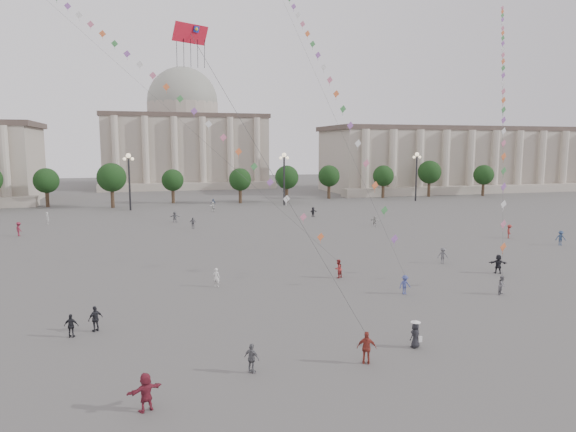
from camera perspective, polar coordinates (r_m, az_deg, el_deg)
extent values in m
plane|color=#4E4C49|center=(34.80, 6.77, -12.29)|extent=(360.00, 360.00, 0.00)
cube|color=#AAA08E|center=(152.88, 19.21, 5.85)|extent=(80.00, 22.00, 16.00)
cube|color=#4D4039|center=(152.90, 19.36, 9.07)|extent=(81.60, 22.44, 1.20)
cube|color=#AAA08E|center=(142.80, 22.08, 2.79)|extent=(84.00, 4.00, 2.00)
cube|color=#AAA08E|center=(160.64, -11.46, 6.90)|extent=(46.00, 30.00, 20.00)
cube|color=#4D4039|center=(160.86, -11.56, 10.68)|extent=(46.92, 30.60, 1.20)
cube|color=#AAA08E|center=(144.10, -10.82, 3.26)|extent=(48.30, 4.00, 2.00)
cylinder|color=#AAA08E|center=(160.98, -11.58, 11.36)|extent=(21.00, 21.00, 5.00)
sphere|color=gray|center=(161.16, -11.61, 12.24)|extent=(21.00, 21.00, 21.00)
cylinder|color=#382B1C|center=(109.95, -24.89, 1.73)|extent=(0.70, 0.70, 3.52)
sphere|color=black|center=(109.67, -25.00, 3.64)|extent=(5.12, 5.12, 5.12)
cylinder|color=#382B1C|center=(108.72, -18.63, 1.98)|extent=(0.70, 0.70, 3.52)
sphere|color=black|center=(108.44, -18.72, 3.91)|extent=(5.12, 5.12, 5.12)
cylinder|color=#382B1C|center=(108.80, -12.31, 2.21)|extent=(0.70, 0.70, 3.52)
sphere|color=black|center=(108.52, -12.36, 4.15)|extent=(5.12, 5.12, 5.12)
cylinder|color=#382B1C|center=(110.20, -6.07, 2.41)|extent=(0.70, 0.70, 3.52)
sphere|color=black|center=(109.92, -6.10, 4.32)|extent=(5.12, 5.12, 5.12)
cylinder|color=#382B1C|center=(112.86, -0.05, 2.58)|extent=(0.70, 0.70, 3.52)
sphere|color=black|center=(112.59, -0.05, 4.45)|extent=(5.12, 5.12, 5.12)
cylinder|color=#382B1C|center=(116.71, 5.63, 2.72)|extent=(0.70, 0.70, 3.52)
sphere|color=black|center=(116.45, 5.66, 4.52)|extent=(5.12, 5.12, 5.12)
cylinder|color=#382B1C|center=(121.62, 10.90, 2.81)|extent=(0.70, 0.70, 3.52)
sphere|color=black|center=(121.37, 10.95, 4.55)|extent=(5.12, 5.12, 5.12)
cylinder|color=#382B1C|center=(127.47, 15.73, 2.88)|extent=(0.70, 0.70, 3.52)
sphere|color=black|center=(127.23, 15.79, 4.54)|extent=(5.12, 5.12, 5.12)
cylinder|color=#382B1C|center=(134.15, 20.11, 2.93)|extent=(0.70, 0.70, 3.52)
sphere|color=black|center=(133.92, 20.18, 4.50)|extent=(5.12, 5.12, 5.12)
cylinder|color=#262628|center=(100.38, -17.20, 3.45)|extent=(0.36, 0.36, 10.00)
sphere|color=#FFE5B2|center=(100.16, -17.32, 6.42)|extent=(0.90, 0.90, 0.90)
sphere|color=#FFE5B2|center=(100.19, -17.71, 6.06)|extent=(0.60, 0.60, 0.60)
sphere|color=#FFE5B2|center=(100.15, -16.91, 6.09)|extent=(0.60, 0.60, 0.60)
cylinder|color=#262628|center=(104.12, -0.43, 3.94)|extent=(0.36, 0.36, 10.00)
sphere|color=#FFE5B2|center=(103.91, -0.44, 6.80)|extent=(0.90, 0.90, 0.90)
sphere|color=#FFE5B2|center=(103.74, -0.81, 6.47)|extent=(0.60, 0.60, 0.60)
sphere|color=#FFE5B2|center=(104.11, -0.06, 6.47)|extent=(0.60, 0.60, 0.60)
cylinder|color=#262628|center=(115.79, 14.06, 4.09)|extent=(0.36, 0.36, 10.00)
sphere|color=#FFE5B2|center=(115.60, 14.15, 6.66)|extent=(0.90, 0.90, 0.90)
sphere|color=#FFE5B2|center=(115.26, 13.83, 6.37)|extent=(0.60, 0.60, 0.60)
sphere|color=#FFE5B2|center=(115.96, 14.44, 6.36)|extent=(0.60, 0.60, 0.60)
imported|color=navy|center=(99.58, -8.33, 1.34)|extent=(1.14, 0.55, 1.89)
imported|color=black|center=(52.44, 22.32, -4.95)|extent=(1.74, 1.20, 1.80)
imported|color=silver|center=(95.58, -8.35, 1.07)|extent=(1.65, 1.55, 1.86)
imported|color=#57585C|center=(54.95, 16.82, -4.22)|extent=(1.22, 0.95, 1.65)
imported|color=beige|center=(78.00, 9.61, -0.55)|extent=(1.44, 1.33, 1.61)
imported|color=maroon|center=(72.87, 23.37, -1.58)|extent=(1.18, 1.35, 1.81)
imported|color=black|center=(87.39, 2.81, 0.45)|extent=(1.59, 1.15, 1.66)
imported|color=silver|center=(87.39, -25.16, -0.21)|extent=(0.75, 0.80, 1.85)
imported|color=slate|center=(82.90, -12.47, -0.10)|extent=(1.66, 0.88, 1.71)
imported|color=silver|center=(44.44, -7.97, -6.77)|extent=(0.71, 0.64, 1.64)
imported|color=navy|center=(70.40, 28.03, -2.17)|extent=(1.33, 1.13, 1.79)
imported|color=slate|center=(75.98, -10.53, -0.76)|extent=(0.98, 0.41, 1.67)
imported|color=maroon|center=(77.43, -27.73, -1.29)|extent=(1.27, 1.40, 1.89)
imported|color=maroon|center=(29.40, 8.74, -14.27)|extent=(1.16, 0.83, 1.83)
imported|color=black|center=(35.53, -22.94, -11.17)|extent=(0.94, 0.55, 1.50)
imported|color=maroon|center=(25.28, -15.53, -18.33)|extent=(1.74, 1.13, 1.79)
imported|color=slate|center=(28.12, -4.04, -15.50)|extent=(0.92, 0.96, 1.60)
imported|color=black|center=(36.00, -20.60, -10.64)|extent=(1.05, 0.89, 1.69)
imported|color=maroon|center=(47.11, 5.60, -5.85)|extent=(1.05, 0.99, 1.71)
imported|color=#3A4483|center=(42.92, 12.86, -7.45)|extent=(1.06, 0.67, 1.57)
imported|color=slate|center=(45.26, 22.71, -7.09)|extent=(0.94, 0.88, 1.55)
imported|color=black|center=(32.18, 13.96, -12.73)|extent=(0.87, 0.73, 1.53)
cone|color=white|center=(31.89, 14.02, -11.28)|extent=(0.52, 0.52, 0.14)
cylinder|color=white|center=(31.91, 14.01, -11.38)|extent=(0.60, 0.60, 0.02)
cube|color=white|center=(32.25, 14.48, -13.10)|extent=(0.22, 0.10, 0.35)
cube|color=red|center=(31.98, -10.80, 19.30)|extent=(2.19, 1.49, 1.02)
cube|color=green|center=(31.96, -11.47, 19.74)|extent=(0.40, 0.33, 0.34)
cube|color=#2036AE|center=(32.03, -10.14, 19.75)|extent=(0.40, 0.33, 0.34)
sphere|color=gold|center=(31.92, -11.46, 19.76)|extent=(0.20, 0.20, 0.20)
sphere|color=gold|center=(31.99, -10.13, 19.77)|extent=(0.20, 0.20, 0.20)
cylinder|color=#3F3F3F|center=(28.94, -1.31, 3.96)|extent=(0.02, 0.02, 19.89)
cylinder|color=#3F3F3F|center=(60.30, -17.37, 14.94)|extent=(0.02, 0.02, 61.73)
cube|color=orange|center=(47.22, 3.65, -2.32)|extent=(0.76, 0.25, 0.76)
cube|color=#D67190|center=(47.70, 1.72, -0.10)|extent=(0.76, 0.25, 0.76)
cube|color=white|center=(48.31, -0.16, 1.91)|extent=(0.76, 0.25, 0.76)
cube|color=#9B5BB6|center=(49.04, -2.00, 3.77)|extent=(0.76, 0.25, 0.76)
cube|color=#42904B|center=(49.87, -3.78, 5.51)|extent=(0.76, 0.25, 0.76)
cube|color=orange|center=(50.79, -5.52, 7.13)|extent=(0.76, 0.25, 0.76)
cube|color=#D67190|center=(51.79, -7.20, 8.65)|extent=(0.76, 0.25, 0.76)
cube|color=white|center=(52.87, -8.82, 10.07)|extent=(0.76, 0.25, 0.76)
cube|color=#9B5BB6|center=(54.01, -10.39, 11.39)|extent=(0.76, 0.25, 0.76)
cube|color=#42904B|center=(55.22, -11.91, 12.63)|extent=(0.76, 0.25, 0.76)
cube|color=orange|center=(56.49, -13.37, 13.79)|extent=(0.76, 0.25, 0.76)
cube|color=#D67190|center=(57.81, -14.78, 14.87)|extent=(0.76, 0.25, 0.76)
cube|color=white|center=(59.18, -16.14, 15.88)|extent=(0.76, 0.25, 0.76)
cube|color=#9B5BB6|center=(60.60, -17.45, 16.82)|extent=(0.76, 0.25, 0.76)
cube|color=#42904B|center=(62.05, -18.71, 17.69)|extent=(0.76, 0.25, 0.76)
cube|color=orange|center=(63.54, -19.92, 18.51)|extent=(0.76, 0.25, 0.76)
cube|color=#D67190|center=(65.07, -21.09, 19.27)|extent=(0.76, 0.25, 0.76)
cube|color=white|center=(66.63, -22.21, 19.98)|extent=(0.76, 0.25, 0.76)
cube|color=#9B5BB6|center=(68.22, -23.29, 20.65)|extent=(0.76, 0.25, 0.76)
cylinder|color=#3F3F3F|center=(68.09, 1.63, 18.48)|extent=(0.02, 0.02, 71.94)
cube|color=#9B5BB6|center=(43.87, 11.75, -2.50)|extent=(0.76, 0.25, 0.76)
cube|color=#42904B|center=(45.28, 10.67, 0.64)|extent=(0.76, 0.25, 0.76)
cube|color=orange|center=(46.84, 9.65, 3.37)|extent=(0.76, 0.25, 0.76)
cube|color=#D67190|center=(48.52, 8.69, 5.81)|extent=(0.76, 0.25, 0.76)
cube|color=white|center=(50.29, 7.78, 7.99)|extent=(0.76, 0.25, 0.76)
cube|color=#9B5BB6|center=(52.14, 6.93, 9.96)|extent=(0.76, 0.25, 0.76)
cube|color=#42904B|center=(54.05, 6.13, 11.75)|extent=(0.76, 0.25, 0.76)
cube|color=orange|center=(56.02, 5.38, 13.37)|extent=(0.76, 0.25, 0.76)
cube|color=#D67190|center=(58.04, 4.67, 14.84)|extent=(0.76, 0.25, 0.76)
cube|color=white|center=(60.09, 3.99, 16.19)|extent=(0.76, 0.25, 0.76)
cube|color=#9B5BB6|center=(62.18, 3.36, 17.42)|extent=(0.76, 0.25, 0.76)
cube|color=#42904B|center=(64.30, 2.75, 18.56)|extent=(0.76, 0.25, 0.76)
cube|color=orange|center=(66.45, 2.18, 19.60)|extent=(0.76, 0.25, 0.76)
cube|color=#D67190|center=(68.61, 1.64, 20.55)|extent=(0.76, 0.25, 0.76)
cube|color=white|center=(70.80, 1.12, 21.44)|extent=(0.76, 0.25, 0.76)
cube|color=#9B5BB6|center=(73.00, 0.63, 22.26)|extent=(0.76, 0.25, 0.76)
cylinder|color=#3F3F3F|center=(71.37, 22.73, 12.37)|extent=(0.02, 0.02, 64.07)
cube|color=orange|center=(46.64, 22.80, -3.17)|extent=(0.76, 0.25, 0.76)
cube|color=#D67190|center=(48.37, 22.82, -0.83)|extent=(0.76, 0.25, 0.76)
cube|color=white|center=(50.18, 22.84, 1.22)|extent=(0.76, 0.25, 0.76)
cube|color=#9B5BB6|center=(52.07, 22.84, 3.03)|extent=(0.76, 0.25, 0.76)
cube|color=#42904B|center=(54.00, 22.84, 4.66)|extent=(0.76, 0.25, 0.76)
cube|color=orange|center=(55.97, 22.84, 6.13)|extent=(0.76, 0.25, 0.76)
cube|color=#D67190|center=(57.98, 22.84, 7.47)|extent=(0.76, 0.25, 0.76)
cube|color=white|center=(60.01, 22.84, 8.69)|extent=(0.76, 0.25, 0.76)
cube|color=#9B5BB6|center=(62.08, 22.84, 9.81)|extent=(0.76, 0.25, 0.76)
cube|color=#42904B|center=(64.16, 22.83, 10.84)|extent=(0.76, 0.25, 0.76)
cube|color=orange|center=(66.26, 22.83, 11.78)|extent=(0.76, 0.25, 0.76)
cube|color=#D67190|center=(68.37, 22.82, 12.66)|extent=(0.76, 0.25, 0.76)
cube|color=white|center=(70.50, 22.82, 13.47)|extent=(0.76, 0.25, 0.76)
cube|color=#9B5BB6|center=(72.64, 22.81, 14.22)|extent=(0.76, 0.25, 0.76)
cube|color=#42904B|center=(74.79, 22.80, 14.92)|extent=(0.76, 0.25, 0.76)
cube|color=orange|center=(76.95, 22.80, 15.57)|extent=(0.76, 0.25, 0.76)
cube|color=#D67190|center=(79.11, 22.79, 16.18)|extent=(0.76, 0.25, 0.76)
cube|color=white|center=(81.29, 22.78, 16.74)|extent=(0.76, 0.25, 0.76)
cube|color=#9B5BB6|center=(83.46, 22.78, 17.28)|extent=(0.76, 0.25, 0.76)
cube|color=#42904B|center=(85.65, 22.77, 17.78)|extent=(0.76, 0.25, 0.76)
cube|color=orange|center=(87.84, 22.76, 18.24)|extent=(0.76, 0.25, 0.76)
cube|color=#D67190|center=(90.03, 22.76, 18.69)|extent=(0.76, 0.25, 0.76)
cube|color=white|center=(92.23, 22.75, 19.10)|extent=(0.76, 0.25, 0.76)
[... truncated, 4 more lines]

